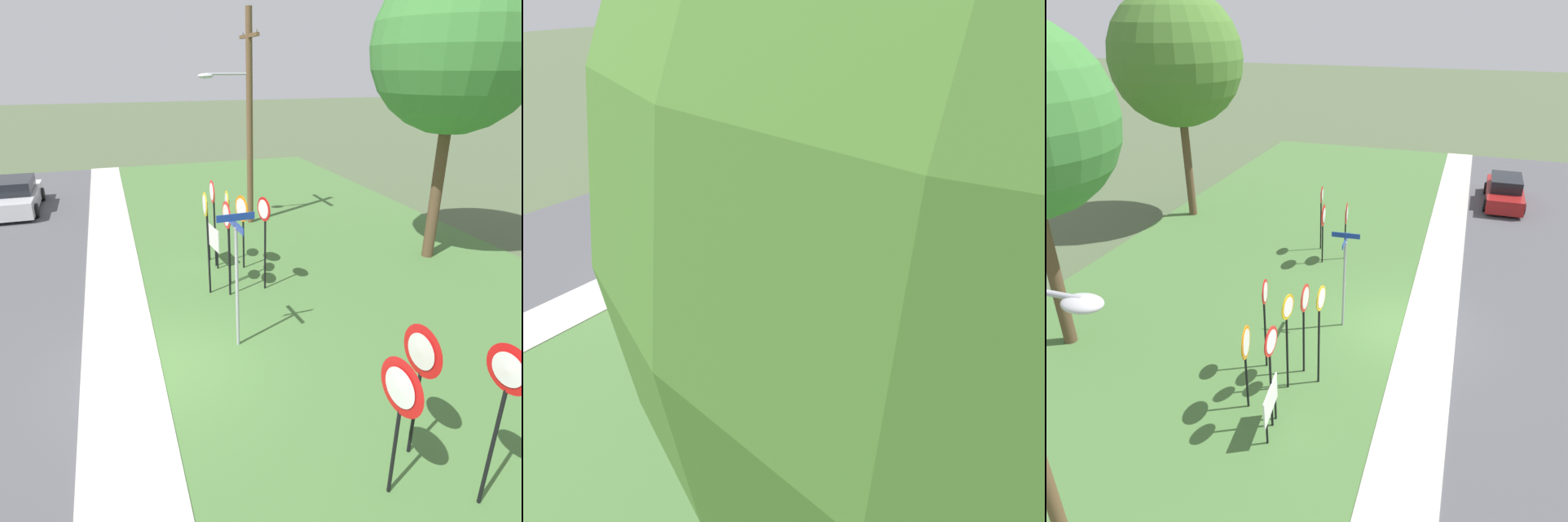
{
  "view_description": "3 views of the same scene",
  "coord_description": "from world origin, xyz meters",
  "views": [
    {
      "loc": [
        8.42,
        -0.54,
        5.88
      ],
      "look_at": [
        -0.93,
        2.48,
        1.78
      ],
      "focal_mm": 32.31,
      "sensor_mm": 36.0,
      "label": 1
    },
    {
      "loc": [
        10.02,
        11.16,
        7.93
      ],
      "look_at": [
        -0.43,
        3.23,
        1.03
      ],
      "focal_mm": 37.22,
      "sensor_mm": 36.0,
      "label": 2
    },
    {
      "loc": [
        -13.1,
        -1.13,
        8.71
      ],
      "look_at": [
        0.03,
        3.06,
        1.83
      ],
      "focal_mm": 34.51,
      "sensor_mm": 36.0,
      "label": 3
    }
  ],
  "objects": [
    {
      "name": "stop_sign_near_right",
      "position": [
        -4.58,
        3.07,
        1.72
      ],
      "size": [
        0.78,
        0.18,
        2.31
      ],
      "rotation": [
        0.0,
        0.0,
        0.2
      ],
      "color": "black",
      "rests_on": "grass_median"
    },
    {
      "name": "parked_hatchback_near",
      "position": [
        -13.78,
        -4.54,
        0.65
      ],
      "size": [
        4.57,
        1.93,
        1.39
      ],
      "rotation": [
        0.0,
        0.0,
        0.01
      ],
      "color": "silver",
      "rests_on": "road_asphalt"
    },
    {
      "name": "street_name_post",
      "position": [
        -0.41,
        1.77,
        1.86
      ],
      "size": [
        0.96,
        0.82,
        3.08
      ],
      "rotation": [
        0.0,
        0.0,
        0.06
      ],
      "color": "#9EA0A8",
      "rests_on": "grass_median"
    },
    {
      "name": "stop_sign_far_center",
      "position": [
        -3.62,
        2.39,
        1.98
      ],
      "size": [
        0.62,
        0.12,
        2.73
      ],
      "rotation": [
        0.0,
        0.0,
        -0.1
      ],
      "color": "black",
      "rests_on": "grass_median"
    },
    {
      "name": "stop_sign_near_left",
      "position": [
        -4.99,
        2.28,
        2.01
      ],
      "size": [
        0.68,
        0.09,
        2.73
      ],
      "rotation": [
        0.0,
        0.0,
        -0.02
      ],
      "color": "black",
      "rests_on": "grass_median"
    },
    {
      "name": "oak_tree_left",
      "position": [
        -3.65,
        9.18,
        6.38
      ],
      "size": [
        4.87,
        4.87,
        8.79
      ],
      "color": "brown",
      "rests_on": "grass_median"
    },
    {
      "name": "stop_sign_center_tall",
      "position": [
        -3.18,
        1.71,
        2.07
      ],
      "size": [
        0.63,
        0.1,
        2.85
      ],
      "rotation": [
        0.0,
        0.0,
        -0.04
      ],
      "color": "black",
      "rests_on": "grass_median"
    },
    {
      "name": "ground_plane",
      "position": [
        0.0,
        0.0,
        0.0
      ],
      "size": [
        160.0,
        160.0,
        0.0
      ],
      "primitive_type": "plane",
      "color": "#4C5B3D"
    },
    {
      "name": "sidewalk_strip",
      "position": [
        0.0,
        -0.8,
        0.03
      ],
      "size": [
        44.0,
        1.6,
        0.06
      ],
      "primitive_type": "cube",
      "color": "#BCB7AD",
      "rests_on": "ground_plane"
    },
    {
      "name": "yield_sign_far_left",
      "position": [
        4.13,
        2.8,
        1.75
      ],
      "size": [
        0.84,
        0.14,
        2.3
      ],
      "rotation": [
        0.0,
        0.0,
        0.13
      ],
      "color": "black",
      "rests_on": "grass_median"
    },
    {
      "name": "yield_sign_near_left",
      "position": [
        4.7,
        3.95,
        2.01
      ],
      "size": [
        0.68,
        0.13,
        2.65
      ],
      "rotation": [
        0.0,
        0.0,
        0.14
      ],
      "color": "black",
      "rests_on": "grass_median"
    },
    {
      "name": "utility_pole",
      "position": [
        -8.98,
        4.51,
        4.24
      ],
      "size": [
        2.1,
        2.0,
        7.73
      ],
      "color": "brown",
      "rests_on": "grass_median"
    },
    {
      "name": "stop_sign_far_left",
      "position": [
        -2.89,
        2.2,
        1.96
      ],
      "size": [
        0.72,
        0.1,
        2.64
      ],
      "rotation": [
        0.0,
        0.0,
        0.03
      ],
      "color": "black",
      "rests_on": "grass_median"
    },
    {
      "name": "grass_median",
      "position": [
        0.0,
        6.0,
        0.02
      ],
      "size": [
        44.0,
        12.0,
        0.04
      ],
      "primitive_type": "cube",
      "color": "#477038",
      "rests_on": "ground_plane"
    },
    {
      "name": "stop_sign_far_right",
      "position": [
        -2.97,
        3.24,
        1.94
      ],
      "size": [
        0.64,
        0.15,
        2.65
      ],
      "rotation": [
        0.0,
        0.0,
        0.2
      ],
      "color": "black",
      "rests_on": "grass_median"
    },
    {
      "name": "yield_sign_near_right",
      "position": [
        3.55,
        3.54,
        1.79
      ],
      "size": [
        0.83,
        0.12,
        2.35
      ],
      "rotation": [
        0.0,
        0.0,
        0.09
      ],
      "color": "black",
      "rests_on": "grass_median"
    },
    {
      "name": "notice_board",
      "position": [
        -5.14,
        2.27,
        0.87
      ],
      "size": [
        1.1,
        0.16,
        1.25
      ],
      "rotation": [
        0.0,
        0.0,
        0.12
      ],
      "color": "black",
      "rests_on": "grass_median"
    }
  ]
}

